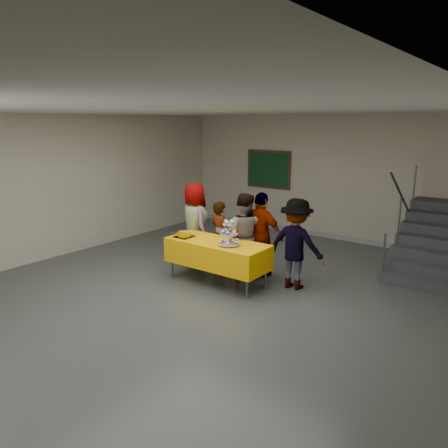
% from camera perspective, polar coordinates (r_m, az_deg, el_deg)
% --- Properties ---
extents(room_shell, '(10.00, 10.04, 3.02)m').
position_cam_1_polar(room_shell, '(6.66, -3.61, 7.09)').
color(room_shell, '#4C514C').
rests_on(room_shell, ground).
extents(bake_table, '(1.88, 0.78, 0.77)m').
position_cam_1_polar(bake_table, '(7.79, -0.88, -3.81)').
color(bake_table, '#595960').
rests_on(bake_table, ground).
extents(cupcake_stand, '(0.38, 0.38, 0.44)m').
position_cam_1_polar(cupcake_stand, '(7.45, 0.67, -1.49)').
color(cupcake_stand, silver).
rests_on(cupcake_stand, bake_table).
extents(bear_cake, '(0.32, 0.36, 0.12)m').
position_cam_1_polar(bear_cake, '(8.05, -5.23, -1.30)').
color(bear_cake, black).
rests_on(bear_cake, bake_table).
extents(schoolchild_a, '(0.95, 0.81, 1.65)m').
position_cam_1_polar(schoolchild_a, '(8.82, -3.85, 0.02)').
color(schoolchild_a, slate).
rests_on(schoolchild_a, ground).
extents(schoolchild_b, '(0.57, 0.47, 1.35)m').
position_cam_1_polar(schoolchild_b, '(8.52, -0.51, -1.50)').
color(schoolchild_b, slate).
rests_on(schoolchild_b, ground).
extents(schoolchild_c, '(0.94, 0.85, 1.58)m').
position_cam_1_polar(schoolchild_c, '(8.07, 2.52, -1.49)').
color(schoolchild_c, slate).
rests_on(schoolchild_c, ground).
extents(schoolchild_d, '(0.95, 0.43, 1.59)m').
position_cam_1_polar(schoolchild_d, '(8.09, 4.87, -1.44)').
color(schoolchild_d, slate).
rests_on(schoolchild_d, ground).
extents(schoolchild_e, '(1.05, 0.64, 1.58)m').
position_cam_1_polar(schoolchild_e, '(7.61, 9.37, -2.58)').
color(schoolchild_e, slate).
rests_on(schoolchild_e, ground).
extents(staircase, '(1.30, 2.40, 2.04)m').
position_cam_1_polar(staircase, '(9.58, 26.08, -2.35)').
color(staircase, '#424447').
rests_on(staircase, ground).
extents(noticeboard, '(1.30, 0.05, 1.00)m').
position_cam_1_polar(noticeboard, '(11.72, 5.84, 7.12)').
color(noticeboard, '#472B16').
rests_on(noticeboard, ground).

